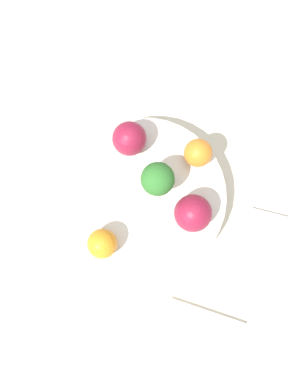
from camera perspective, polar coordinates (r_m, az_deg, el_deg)
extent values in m
plane|color=gray|center=(0.64, 0.00, -1.58)|extent=(6.00, 6.00, 0.00)
cube|color=beige|center=(0.63, 0.00, -1.38)|extent=(1.20, 1.20, 0.02)
cylinder|color=silver|center=(0.60, 0.00, -0.73)|extent=(0.26, 0.26, 0.04)
cylinder|color=#8CB76B|center=(0.57, 1.98, 1.12)|extent=(0.02, 0.02, 0.03)
sphere|color=#2D6B28|center=(0.54, 2.09, 1.99)|extent=(0.05, 0.05, 0.05)
sphere|color=maroon|center=(0.58, -2.24, 8.14)|extent=(0.05, 0.05, 0.05)
sphere|color=maroon|center=(0.55, 7.47, -3.22)|extent=(0.06, 0.06, 0.06)
sphere|color=orange|center=(0.55, -6.38, -7.82)|extent=(0.04, 0.04, 0.04)
sphere|color=orange|center=(0.59, 8.23, 5.93)|extent=(0.04, 0.04, 0.04)
cube|color=white|center=(0.62, 7.59, -24.44)|extent=(0.17, 0.19, 0.01)
cube|color=silver|center=(0.65, 19.63, -3.96)|extent=(0.09, 0.05, 0.01)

